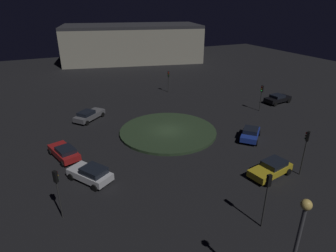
% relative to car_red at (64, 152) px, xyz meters
% --- Properties ---
extents(ground_plane, '(119.55, 119.55, 0.00)m').
position_rel_car_red_xyz_m(ground_plane, '(12.34, 1.25, -0.70)').
color(ground_plane, black).
extents(roundabout_island, '(11.91, 11.91, 0.31)m').
position_rel_car_red_xyz_m(roundabout_island, '(12.34, 1.25, -0.55)').
color(roundabout_island, '#2D4228').
rests_on(roundabout_island, ground_plane).
extents(car_red, '(2.98, 4.72, 1.35)m').
position_rel_car_red_xyz_m(car_red, '(0.00, 0.00, 0.00)').
color(car_red, red).
rests_on(car_red, ground_plane).
extents(car_yellow, '(4.63, 2.69, 1.43)m').
position_rel_car_red_xyz_m(car_yellow, '(17.10, -11.36, 0.05)').
color(car_yellow, gold).
rests_on(car_yellow, ground_plane).
extents(car_grey, '(4.67, 4.33, 1.41)m').
position_rel_car_red_xyz_m(car_grey, '(4.20, 9.35, 0.03)').
color(car_grey, slate).
rests_on(car_grey, ground_plane).
extents(car_white, '(3.82, 4.52, 1.50)m').
position_rel_car_red_xyz_m(car_white, '(1.73, -5.31, 0.08)').
color(car_white, white).
rests_on(car_white, ground_plane).
extents(car_blue, '(4.07, 3.97, 1.40)m').
position_rel_car_red_xyz_m(car_blue, '(20.35, -4.48, 0.03)').
color(car_blue, '#1E38A5').
rests_on(car_blue, ground_plane).
extents(car_black, '(4.58, 2.50, 1.37)m').
position_rel_car_red_xyz_m(car_black, '(32.81, 4.12, 0.03)').
color(car_black, black).
rests_on(car_black, ground_plane).
extents(traffic_light_southwest, '(0.39, 0.37, 4.12)m').
position_rel_car_red_xyz_m(traffic_light_southwest, '(-1.15, -9.25, 2.24)').
color(traffic_light_southwest, '#2D2D2D').
rests_on(traffic_light_southwest, ground_plane).
extents(traffic_light_northeast, '(0.36, 0.39, 3.76)m').
position_rel_car_red_xyz_m(traffic_light_northeast, '(19.39, 16.51, 1.99)').
color(traffic_light_northeast, '#2D2D2D').
rests_on(traffic_light_northeast, ground_plane).
extents(traffic_light_southeast, '(0.37, 0.40, 4.46)m').
position_rel_car_red_xyz_m(traffic_light_southeast, '(19.71, -12.39, 2.46)').
color(traffic_light_southeast, '#2D2D2D').
rests_on(traffic_light_southeast, ground_plane).
extents(traffic_light_east, '(0.37, 0.32, 3.85)m').
position_rel_car_red_xyz_m(traffic_light_east, '(27.75, 2.44, 2.05)').
color(traffic_light_east, '#2D2D2D').
rests_on(traffic_light_east, ground_plane).
extents(traffic_light_south, '(0.31, 0.36, 4.42)m').
position_rel_car_red_xyz_m(traffic_light_south, '(11.82, -16.16, 2.43)').
color(traffic_light_south, '#2D2D2D').
rests_on(traffic_light_south, ground_plane).
extents(streetlamp_south_near, '(0.49, 0.49, 7.39)m').
position_rel_car_red_xyz_m(streetlamp_south_near, '(8.32, -21.57, 4.03)').
color(streetlamp_south_near, '#4C4C51').
rests_on(streetlamp_south_near, ground_plane).
extents(store_building, '(37.51, 22.73, 9.30)m').
position_rel_car_red_xyz_m(store_building, '(22.80, 47.02, 3.95)').
color(store_building, '#ADA893').
rests_on(store_building, ground_plane).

